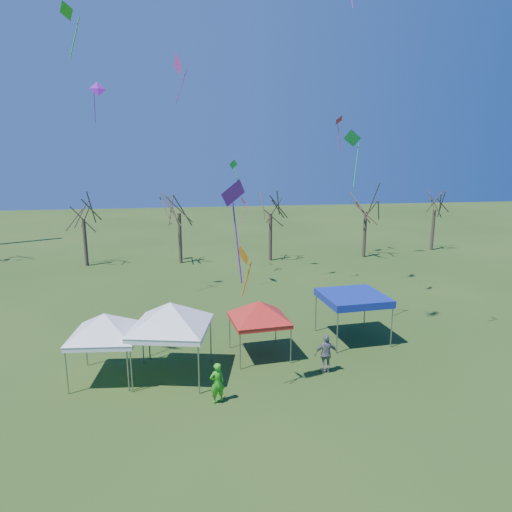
{
  "coord_description": "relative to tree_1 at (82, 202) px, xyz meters",
  "views": [
    {
      "loc": [
        -2.11,
        -17.4,
        9.88
      ],
      "look_at": [
        1.22,
        3.0,
        5.24
      ],
      "focal_mm": 32.0,
      "sensor_mm": 36.0,
      "label": 1
    }
  ],
  "objects": [
    {
      "name": "ground",
      "position": [
        10.77,
        -24.65,
        -5.79
      ],
      "size": [
        140.0,
        140.0,
        0.0
      ],
      "primitive_type": "plane",
      "color": "#284717",
      "rests_on": "ground"
    },
    {
      "name": "tree_1",
      "position": [
        0.0,
        0.0,
        0.0
      ],
      "size": [
        3.42,
        3.42,
        7.54
      ],
      "color": "#3D2D21",
      "rests_on": "ground"
    },
    {
      "name": "tree_2",
      "position": [
        8.4,
        -0.27,
        0.5
      ],
      "size": [
        3.71,
        3.71,
        8.18
      ],
      "color": "#3D2D21",
      "rests_on": "ground"
    },
    {
      "name": "tree_3",
      "position": [
        16.8,
        -0.6,
        0.29
      ],
      "size": [
        3.59,
        3.59,
        7.91
      ],
      "color": "#3D2D21",
      "rests_on": "ground"
    },
    {
      "name": "tree_4",
      "position": [
        26.12,
        -0.65,
        0.27
      ],
      "size": [
        3.58,
        3.58,
        7.89
      ],
      "color": "#3D2D21",
      "rests_on": "ground"
    },
    {
      "name": "tree_5",
      "position": [
        34.49,
        1.42,
        -0.06
      ],
      "size": [
        3.39,
        3.39,
        7.46
      ],
      "color": "#3D2D21",
      "rests_on": "ground"
    },
    {
      "name": "tent_white_west",
      "position": [
        5.14,
        -22.37,
        -2.92
      ],
      "size": [
        4.01,
        4.01,
        3.55
      ],
      "rotation": [
        0.0,
        0.0,
        -0.1
      ],
      "color": "gray",
      "rests_on": "ground"
    },
    {
      "name": "tent_white_mid",
      "position": [
        7.99,
        -22.59,
        -2.53
      ],
      "size": [
        4.47,
        4.47,
        4.04
      ],
      "rotation": [
        0.0,
        0.0,
        -0.23
      ],
      "color": "gray",
      "rests_on": "ground"
    },
    {
      "name": "tent_red",
      "position": [
        12.23,
        -21.14,
        -3.12
      ],
      "size": [
        3.74,
        3.74,
        3.31
      ],
      "rotation": [
        0.0,
        0.0,
        0.09
      ],
      "color": "gray",
      "rests_on": "ground"
    },
    {
      "name": "tent_blue",
      "position": [
        17.55,
        -19.87,
        -3.45
      ],
      "size": [
        3.47,
        3.47,
        2.55
      ],
      "rotation": [
        0.0,
        0.0,
        0.07
      ],
      "color": "gray",
      "rests_on": "ground"
    },
    {
      "name": "person_green",
      "position": [
        9.82,
        -25.2,
        -4.93
      ],
      "size": [
        0.73,
        0.6,
        1.71
      ],
      "primitive_type": "imported",
      "rotation": [
        0.0,
        0.0,
        3.49
      ],
      "color": "green",
      "rests_on": "ground"
    },
    {
      "name": "person_grey",
      "position": [
        14.97,
        -23.4,
        -4.87
      ],
      "size": [
        1.09,
        0.49,
        1.84
      ],
      "primitive_type": "imported",
      "rotation": [
        0.0,
        0.0,
        3.11
      ],
      "color": "slate",
      "rests_on": "ground"
    },
    {
      "name": "kite_17",
      "position": [
        17.74,
        -18.27,
        4.85
      ],
      "size": [
        1.07,
        1.01,
        3.02
      ],
      "rotation": [
        0.0,
        0.0,
        2.44
      ],
      "color": "green",
      "rests_on": "ground"
    },
    {
      "name": "kite_5",
      "position": [
        10.53,
        -25.24,
        2.64
      ],
      "size": [
        1.44,
        1.36,
        4.05
      ],
      "rotation": [
        0.0,
        0.0,
        3.82
      ],
      "color": "#6B18AA",
      "rests_on": "ground"
    },
    {
      "name": "kite_11",
      "position": [
        8.76,
        -10.79,
        9.62
      ],
      "size": [
        0.93,
        1.46,
        3.15
      ],
      "rotation": [
        0.0,
        0.0,
        1.89
      ],
      "color": "#D32E9A",
      "rests_on": "ground"
    },
    {
      "name": "kite_22",
      "position": [
        12.76,
        -6.03,
        3.2
      ],
      "size": [
        1.03,
        0.94,
        2.81
      ],
      "rotation": [
        0.0,
        0.0,
        3.64
      ],
      "color": "green",
      "rests_on": "ground"
    },
    {
      "name": "kite_1",
      "position": [
        11.01,
        -24.76,
        0.17
      ],
      "size": [
        0.63,
        0.94,
        2.01
      ],
      "rotation": [
        0.0,
        0.0,
        1.93
      ],
      "color": "orange",
      "rests_on": "ground"
    },
    {
      "name": "kite_12",
      "position": [
        23.07,
        -0.58,
        7.06
      ],
      "size": [
        1.26,
        1.24,
        3.27
      ],
      "rotation": [
        0.0,
        0.0,
        3.9
      ],
      "color": "red",
      "rests_on": "ground"
    },
    {
      "name": "kite_19",
      "position": [
        13.89,
        -3.39,
        0.15
      ],
      "size": [
        0.75,
        0.99,
        2.38
      ],
      "rotation": [
        0.0,
        0.0,
        1.8
      ],
      "color": "#F636B6",
      "rests_on": "ground"
    },
    {
      "name": "kite_2",
      "position": [
        2.29,
        -1.78,
        9.19
      ],
      "size": [
        1.43,
        0.97,
        3.25
      ],
      "rotation": [
        0.0,
        0.0,
        0.25
      ],
      "color": "purple",
      "rests_on": "ground"
    },
    {
      "name": "kite_7",
      "position": [
        2.57,
        -12.18,
        12.05
      ],
      "size": [
        1.28,
        1.23,
        3.27
      ],
      "rotation": [
        0.0,
        0.0,
        2.48
      ],
      "color": "green",
      "rests_on": "ground"
    }
  ]
}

